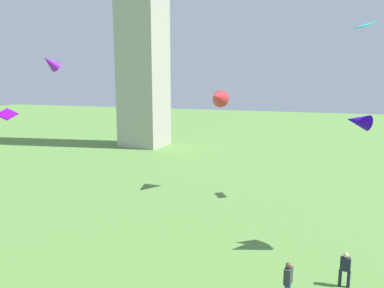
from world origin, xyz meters
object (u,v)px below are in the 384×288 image
at_px(person_1, 345,268).
at_px(kite_flying_2, 7,114).
at_px(kite_flying_3, 50,62).
at_px(person_0, 288,280).
at_px(kite_flying_1, 217,97).
at_px(kite_flying_7, 366,25).
at_px(kite_flying_4, 358,121).

xyz_separation_m(person_1, kite_flying_2, (-25.51, 5.19, 5.59)).
bearing_deg(kite_flying_3, kite_flying_2, 169.17).
height_order(person_0, kite_flying_2, kite_flying_2).
relative_size(kite_flying_1, kite_flying_2, 1.29).
distance_m(person_1, kite_flying_1, 16.57).
bearing_deg(kite_flying_3, kite_flying_7, 36.99).
bearing_deg(kite_flying_3, kite_flying_1, 55.60).
distance_m(person_1, kite_flying_4, 7.23).
bearing_deg(kite_flying_1, kite_flying_2, -158.76).
bearing_deg(kite_flying_3, person_0, -7.06).
xyz_separation_m(kite_flying_2, kite_flying_4, (25.78, -1.38, 0.55)).
bearing_deg(kite_flying_1, kite_flying_3, -134.07).
height_order(person_1, kite_flying_2, kite_flying_2).
bearing_deg(person_1, kite_flying_3, 168.94).
xyz_separation_m(kite_flying_1, kite_flying_3, (-8.52, -8.95, 2.43)).
bearing_deg(person_1, person_0, -138.92).
distance_m(person_1, kite_flying_3, 20.66).
bearing_deg(kite_flying_7, person_1, 144.08).
relative_size(kite_flying_2, kite_flying_4, 1.17).
height_order(kite_flying_3, kite_flying_7, kite_flying_7).
xyz_separation_m(person_0, kite_flying_7, (3.00, 14.70, 11.97)).
relative_size(kite_flying_1, kite_flying_7, 1.34).
distance_m(kite_flying_2, kite_flying_4, 25.83).
xyz_separation_m(person_0, kite_flying_3, (-16.03, 4.67, 9.29)).
relative_size(person_0, kite_flying_3, 1.27).
xyz_separation_m(person_0, kite_flying_4, (2.47, 5.95, 6.04)).
bearing_deg(kite_flying_7, kite_flying_3, 85.53).
relative_size(kite_flying_2, kite_flying_3, 1.24).
distance_m(kite_flying_2, kite_flying_7, 28.09).
bearing_deg(kite_flying_1, kite_flying_4, -38.06).
height_order(kite_flying_3, kite_flying_4, kite_flying_3).
height_order(person_0, kite_flying_3, kite_flying_3).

